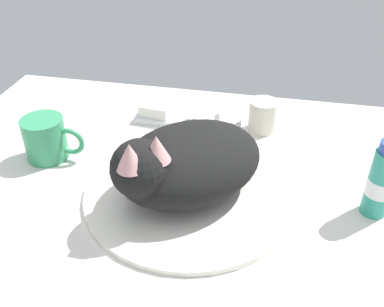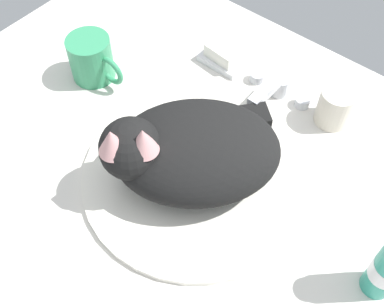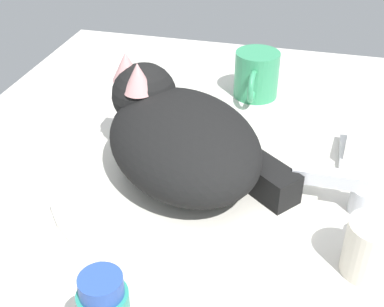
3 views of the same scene
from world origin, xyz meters
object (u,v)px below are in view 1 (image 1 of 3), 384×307
cat (183,163)px  rinse_cup (263,116)px  coffee_mug (46,139)px  toothpaste_bottle (381,181)px  soap_bar (156,109)px  faucet (211,119)px

cat → rinse_cup: cat is taller
rinse_cup → coffee_mug: bearing=-155.0°
cat → rinse_cup: size_ratio=4.65×
cat → rinse_cup: bearing=65.0°
rinse_cup → toothpaste_bottle: size_ratio=0.50×
soap_bar → rinse_cup: bearing=0.4°
faucet → cat: 24.43cm
toothpaste_bottle → cat: bearing=-175.5°
faucet → cat: size_ratio=0.40×
coffee_mug → soap_bar: coffee_mug is taller
faucet → coffee_mug: coffee_mug is taller
cat → toothpaste_bottle: (32.57, 2.59, -0.88)cm
coffee_mug → toothpaste_bottle: toothpaste_bottle is taller
cat → coffee_mug: bearing=166.9°
cat → soap_bar: (-12.04, 25.72, -4.88)cm
cat → toothpaste_bottle: bearing=4.5°
rinse_cup → cat: bearing=-115.0°
cat → toothpaste_bottle: 32.68cm
rinse_cup → soap_bar: 24.14cm
rinse_cup → toothpaste_bottle: 31.18cm
toothpaste_bottle → soap_bar: bearing=152.6°
faucet → soap_bar: 13.24cm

